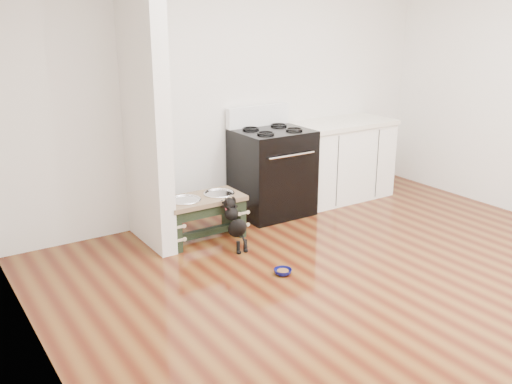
% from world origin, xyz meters
% --- Properties ---
extents(ground, '(5.00, 5.00, 0.00)m').
position_xyz_m(ground, '(0.00, 0.00, 0.00)').
color(ground, '#43180C').
rests_on(ground, ground).
extents(room_shell, '(5.00, 5.00, 5.00)m').
position_xyz_m(room_shell, '(0.00, 0.00, 1.62)').
color(room_shell, silver).
rests_on(room_shell, ground).
extents(partition_wall, '(0.15, 0.80, 2.70)m').
position_xyz_m(partition_wall, '(-1.18, 2.10, 1.35)').
color(partition_wall, silver).
rests_on(partition_wall, ground).
extents(oven_range, '(0.76, 0.69, 1.14)m').
position_xyz_m(oven_range, '(0.25, 2.16, 0.48)').
color(oven_range, black).
rests_on(oven_range, ground).
extents(cabinet_run, '(1.24, 0.64, 0.91)m').
position_xyz_m(cabinet_run, '(1.23, 2.18, 0.45)').
color(cabinet_run, white).
rests_on(cabinet_run, ground).
extents(dog_feeder, '(0.78, 0.42, 0.44)m').
position_xyz_m(dog_feeder, '(-0.73, 1.89, 0.30)').
color(dog_feeder, black).
rests_on(dog_feeder, ground).
extents(puppy, '(0.14, 0.40, 0.47)m').
position_xyz_m(puppy, '(-0.59, 1.53, 0.26)').
color(puppy, black).
rests_on(puppy, ground).
extents(floor_bowl, '(0.17, 0.17, 0.05)m').
position_xyz_m(floor_bowl, '(-0.54, 0.84, 0.02)').
color(floor_bowl, '#0B0E52').
rests_on(floor_bowl, ground).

